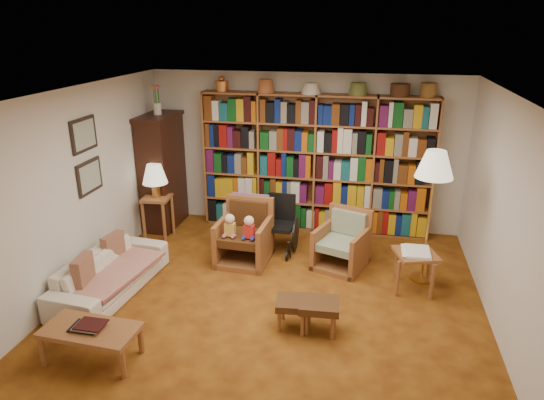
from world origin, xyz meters
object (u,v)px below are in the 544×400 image
(floor_lamp, at_px, (434,170))
(coffee_table, at_px, (91,332))
(footstool_a, at_px, (295,305))
(wheelchair, at_px, (280,226))
(armchair_leather, at_px, (245,235))
(side_table_papers, at_px, (415,259))
(sofa, at_px, (110,274))
(footstool_b, at_px, (319,307))
(side_table_lamp, at_px, (157,208))
(armchair_sage, at_px, (341,244))

(floor_lamp, xyz_separation_m, coffee_table, (-3.39, -2.35, -1.20))
(footstool_a, bearing_deg, floor_lamp, 42.99)
(wheelchair, height_order, floor_lamp, floor_lamp)
(armchair_leather, bearing_deg, side_table_papers, -10.00)
(floor_lamp, height_order, footstool_a, floor_lamp)
(armchair_leather, xyz_separation_m, wheelchair, (0.43, 0.39, 0.02))
(floor_lamp, distance_m, side_table_papers, 1.13)
(sofa, xyz_separation_m, floor_lamp, (3.87, 1.11, 1.26))
(wheelchair, bearing_deg, armchair_leather, -137.72)
(sofa, xyz_separation_m, coffee_table, (0.48, -1.23, 0.06))
(sofa, height_order, footstool_a, sofa)
(sofa, distance_m, side_table_papers, 3.83)
(footstool_b, bearing_deg, side_table_papers, 46.34)
(floor_lamp, distance_m, coffee_table, 4.29)
(armchair_leather, relative_size, side_table_papers, 1.48)
(armchair_leather, relative_size, footstool_b, 1.97)
(wheelchair, bearing_deg, sofa, -138.73)
(armchair_leather, relative_size, footstool_a, 2.05)
(side_table_papers, xyz_separation_m, footstool_b, (-1.08, -1.13, -0.14))
(sofa, xyz_separation_m, side_table_papers, (3.73, 0.83, 0.18))
(side_table_papers, bearing_deg, wheelchair, 156.95)
(floor_lamp, xyz_separation_m, footstool_a, (-1.49, -1.39, -1.24))
(footstool_a, bearing_deg, side_table_papers, 39.34)
(wheelchair, height_order, side_table_papers, wheelchair)
(sofa, relative_size, armchair_leather, 1.96)
(floor_lamp, distance_m, footstool_a, 2.38)
(wheelchair, xyz_separation_m, footstool_b, (0.80, -1.93, -0.09))
(side_table_lamp, xyz_separation_m, floor_lamp, (3.97, -0.57, 1.03))
(sofa, height_order, side_table_lamp, side_table_lamp)
(coffee_table, bearing_deg, armchair_sage, 48.16)
(armchair_sage, distance_m, footstool_a, 1.67)
(sofa, distance_m, armchair_sage, 3.09)
(armchair_leather, relative_size, wheelchair, 1.06)
(footstool_a, bearing_deg, side_table_lamp, 141.75)
(sofa, height_order, floor_lamp, floor_lamp)
(armchair_leather, distance_m, footstool_b, 1.97)
(sofa, relative_size, side_table_papers, 2.91)
(sofa, distance_m, coffee_table, 1.32)
(wheelchair, distance_m, floor_lamp, 2.37)
(footstool_b, relative_size, coffee_table, 0.47)
(armchair_sage, bearing_deg, coffee_table, -131.84)
(side_table_lamp, height_order, armchair_leather, armchair_leather)
(sofa, relative_size, coffee_table, 1.81)
(footstool_b, bearing_deg, wheelchair, 112.52)
(wheelchair, bearing_deg, floor_lamp, -14.42)
(wheelchair, distance_m, footstool_a, 1.98)
(side_table_lamp, xyz_separation_m, armchair_sage, (2.88, -0.34, -0.19))
(floor_lamp, height_order, coffee_table, floor_lamp)
(armchair_leather, distance_m, floor_lamp, 2.70)
(sofa, relative_size, armchair_sage, 2.05)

